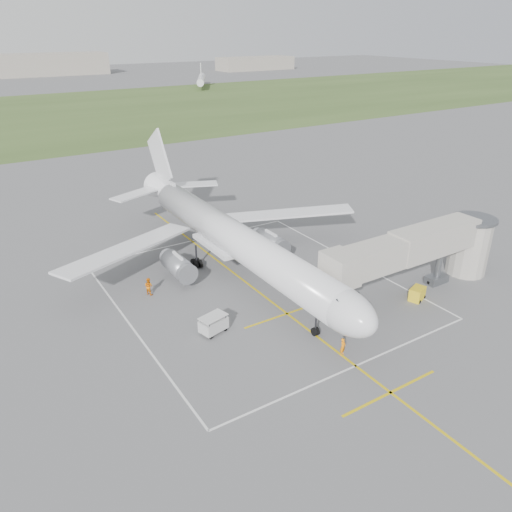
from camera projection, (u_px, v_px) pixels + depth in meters
ground at (237, 275)px, 57.60m from camera, size 700.00×700.00×0.00m
grass_strip at (29, 117)px, 157.37m from camera, size 700.00×120.00×0.02m
apron_markings at (264, 296)px, 53.13m from camera, size 28.20×60.00×0.01m
airliner at (233, 238)px, 56.33m from camera, size 38.93×46.75×13.52m
jet_bridge at (428, 248)px, 52.86m from camera, size 23.40×5.00×7.20m
gpu_unit at (417, 294)px, 52.23m from camera, size 2.13×1.78×1.38m
baggage_cart at (213, 324)px, 46.49m from camera, size 2.85×2.12×1.78m
ramp_worker_nose at (343, 347)px, 43.35m from camera, size 0.71×0.58×1.66m
ramp_worker_wing at (149, 286)px, 53.15m from camera, size 1.09×1.17×1.93m
distant_aircraft at (26, 91)px, 190.38m from camera, size 176.23×39.64×8.85m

